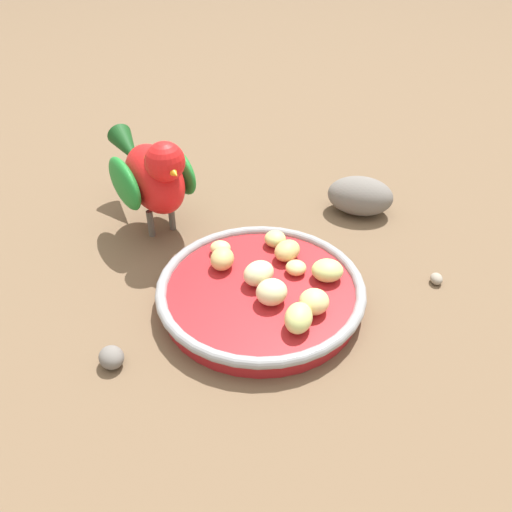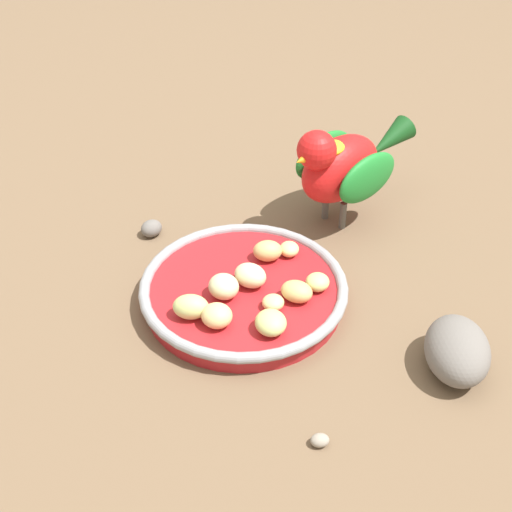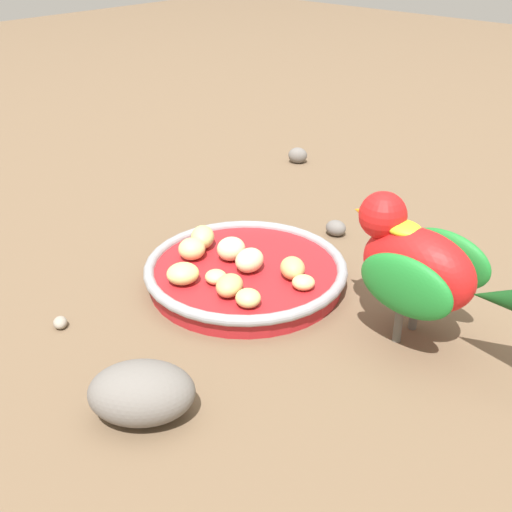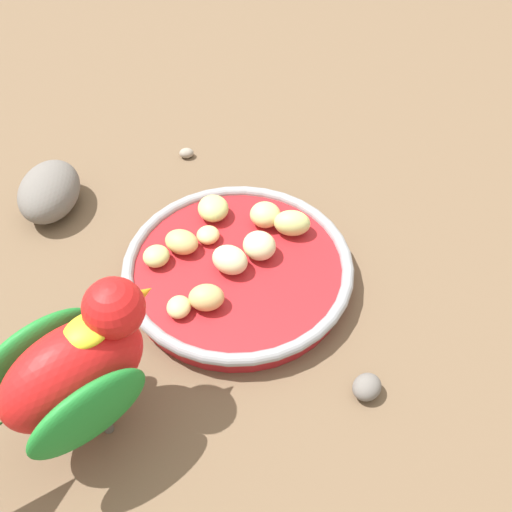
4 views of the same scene
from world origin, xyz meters
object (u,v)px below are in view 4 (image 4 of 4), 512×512
(pebble_1, at_px, (369,385))
(apple_piece_4, at_px, (292,223))
(apple_piece_1, at_px, (179,307))
(apple_piece_9, at_px, (182,242))
(parrot, at_px, (68,372))
(apple_piece_0, at_px, (213,208))
(pebble_2, at_px, (186,153))
(apple_piece_8, at_px, (265,215))
(apple_piece_6, at_px, (156,256))
(apple_piece_3, at_px, (206,297))
(rock_large, at_px, (49,191))
(apple_piece_5, at_px, (259,246))
(apple_piece_7, at_px, (211,233))
(feeding_bowl, at_px, (238,270))
(apple_piece_2, at_px, (230,260))

(pebble_1, bearing_deg, apple_piece_4, -22.27)
(apple_piece_1, relative_size, apple_piece_9, 0.70)
(parrot, bearing_deg, apple_piece_9, 28.82)
(apple_piece_0, xyz_separation_m, pebble_1, (-0.25, 0.02, -0.02))
(pebble_2, bearing_deg, apple_piece_8, 173.20)
(apple_piece_8, relative_size, pebble_2, 1.85)
(apple_piece_6, relative_size, pebble_1, 0.97)
(apple_piece_1, distance_m, apple_piece_3, 0.03)
(rock_large, bearing_deg, pebble_1, -167.02)
(apple_piece_5, bearing_deg, apple_piece_3, 100.87)
(apple_piece_3, xyz_separation_m, pebble_2, (0.21, -0.14, -0.03))
(apple_piece_7, bearing_deg, apple_piece_9, 77.35)
(apple_piece_4, height_order, pebble_1, apple_piece_4)
(pebble_2, bearing_deg, rock_large, 81.09)
(feeding_bowl, distance_m, parrot, 0.21)
(apple_piece_0, distance_m, apple_piece_6, 0.09)
(apple_piece_3, bearing_deg, rock_large, 8.21)
(apple_piece_2, bearing_deg, pebble_1, -176.59)
(apple_piece_3, xyz_separation_m, apple_piece_7, (0.07, -0.06, -0.00))
(apple_piece_1, relative_size, apple_piece_6, 0.93)
(apple_piece_2, relative_size, parrot, 0.18)
(apple_piece_3, height_order, rock_large, rock_large)
(apple_piece_2, distance_m, pebble_1, 0.18)
(apple_piece_9, bearing_deg, apple_piece_3, 160.57)
(apple_piece_7, distance_m, parrot, 0.23)
(apple_piece_2, relative_size, apple_piece_3, 1.11)
(apple_piece_7, distance_m, pebble_1, 0.22)
(apple_piece_5, relative_size, pebble_2, 1.93)
(feeding_bowl, height_order, apple_piece_3, apple_piece_3)
(apple_piece_7, xyz_separation_m, apple_piece_9, (0.01, 0.03, 0.00))
(apple_piece_9, bearing_deg, pebble_1, -172.36)
(apple_piece_1, relative_size, parrot, 0.12)
(apple_piece_6, bearing_deg, apple_piece_9, -95.30)
(apple_piece_4, bearing_deg, apple_piece_7, 54.50)
(feeding_bowl, bearing_deg, apple_piece_0, -20.57)
(apple_piece_5, relative_size, parrot, 0.17)
(apple_piece_6, bearing_deg, pebble_1, -165.38)
(apple_piece_8, relative_size, rock_large, 0.36)
(apple_piece_8, bearing_deg, pebble_1, 163.69)
(apple_piece_1, height_order, apple_piece_8, apple_piece_8)
(apple_piece_6, xyz_separation_m, parrot, (-0.09, 0.14, 0.05))
(apple_piece_3, bearing_deg, feeding_bowl, -71.06)
(apple_piece_2, xyz_separation_m, apple_piece_7, (0.05, -0.01, -0.01))
(apple_piece_7, height_order, pebble_1, apple_piece_7)
(apple_piece_4, distance_m, apple_piece_8, 0.03)
(apple_piece_2, height_order, apple_piece_9, apple_piece_2)
(feeding_bowl, relative_size, apple_piece_3, 6.91)
(feeding_bowl, distance_m, apple_piece_8, 0.07)
(apple_piece_3, relative_size, apple_piece_9, 0.95)
(feeding_bowl, bearing_deg, apple_piece_4, -91.29)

